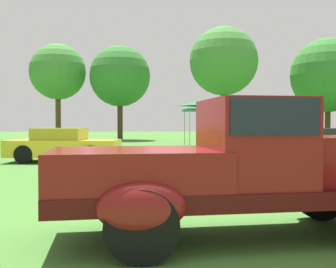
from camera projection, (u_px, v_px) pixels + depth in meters
name	position (u px, v px, depth m)	size (l,w,h in m)	color
ground_plane	(183.00, 238.00, 4.89)	(120.00, 120.00, 0.00)	#42752D
feature_pickup_truck	(245.00, 167.00, 4.90)	(4.77, 2.11, 1.70)	#400B0B
show_car_yellow	(63.00, 145.00, 14.42)	(4.08, 2.14, 1.22)	yellow
show_car_charcoal	(331.00, 146.00, 14.13)	(4.64, 1.92, 1.22)	#28282D
spectator_near_truck	(225.00, 142.00, 10.52)	(0.45, 0.45, 1.69)	#383838
canopy_tent_left_field	(209.00, 104.00, 21.57)	(2.65, 2.65, 2.71)	#B7B7BC
treeline_mid_left	(58.00, 72.00, 33.39)	(4.65, 4.65, 8.02)	brown
treeline_center	(120.00, 76.00, 33.09)	(5.03, 5.03, 7.80)	#47331E
treeline_mid_right	(224.00, 62.00, 31.77)	(5.44, 5.44, 9.04)	brown
treeline_far_right	(328.00, 75.00, 31.66)	(5.89, 5.89, 8.14)	#47331E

